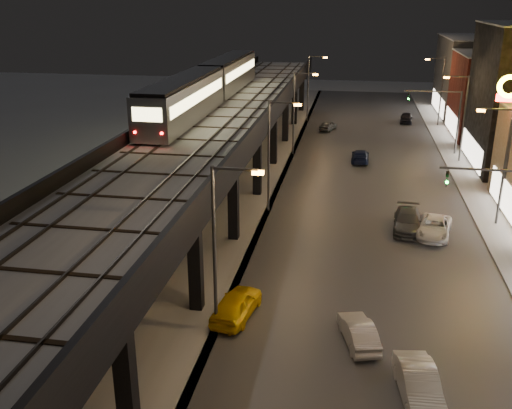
{
  "coord_description": "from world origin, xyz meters",
  "views": [
    {
      "loc": [
        5.78,
        -12.15,
        16.54
      ],
      "look_at": [
        0.39,
        18.89,
        5.0
      ],
      "focal_mm": 40.0,
      "sensor_mm": 36.0,
      "label": 1
    }
  ],
  "objects_px": {
    "subway_train": "(210,84)",
    "car_onc_white": "(407,222)",
    "car_onc_red": "(406,118)",
    "car_onc_silver": "(419,386)",
    "car_taxi": "(236,305)",
    "car_near_white": "(358,333)",
    "car_onc_dark": "(434,228)",
    "car_mid_dark": "(360,156)",
    "car_far_white": "(328,126)"
  },
  "relations": [
    {
      "from": "car_far_white",
      "to": "car_onc_white",
      "type": "xyz_separation_m",
      "value": [
        7.68,
        -33.1,
        0.1
      ]
    },
    {
      "from": "car_onc_white",
      "to": "car_onc_red",
      "type": "bearing_deg",
      "value": 90.34
    },
    {
      "from": "car_taxi",
      "to": "car_onc_silver",
      "type": "xyz_separation_m",
      "value": [
        9.14,
        -5.32,
        -0.03
      ]
    },
    {
      "from": "subway_train",
      "to": "car_taxi",
      "type": "height_order",
      "value": "subway_train"
    },
    {
      "from": "subway_train",
      "to": "car_onc_white",
      "type": "distance_m",
      "value": 24.86
    },
    {
      "from": "car_mid_dark",
      "to": "car_onc_white",
      "type": "relative_size",
      "value": 0.88
    },
    {
      "from": "car_mid_dark",
      "to": "car_onc_dark",
      "type": "height_order",
      "value": "car_onc_dark"
    },
    {
      "from": "car_onc_white",
      "to": "car_onc_red",
      "type": "relative_size",
      "value": 1.24
    },
    {
      "from": "car_near_white",
      "to": "car_onc_red",
      "type": "bearing_deg",
      "value": -112.0
    },
    {
      "from": "car_near_white",
      "to": "car_far_white",
      "type": "bearing_deg",
      "value": -100.64
    },
    {
      "from": "car_far_white",
      "to": "car_onc_silver",
      "type": "xyz_separation_m",
      "value": [
        6.73,
        -52.64,
        0.1
      ]
    },
    {
      "from": "car_onc_silver",
      "to": "car_onc_white",
      "type": "xyz_separation_m",
      "value": [
        0.95,
        19.53,
        -0.0
      ]
    },
    {
      "from": "car_onc_dark",
      "to": "car_onc_red",
      "type": "relative_size",
      "value": 1.19
    },
    {
      "from": "car_taxi",
      "to": "car_onc_silver",
      "type": "distance_m",
      "value": 10.57
    },
    {
      "from": "car_mid_dark",
      "to": "subway_train",
      "type": "bearing_deg",
      "value": 15.29
    },
    {
      "from": "car_mid_dark",
      "to": "car_onc_white",
      "type": "height_order",
      "value": "car_onc_white"
    },
    {
      "from": "car_near_white",
      "to": "car_mid_dark",
      "type": "distance_m",
      "value": 34.06
    },
    {
      "from": "car_onc_red",
      "to": "car_near_white",
      "type": "bearing_deg",
      "value": -91.03
    },
    {
      "from": "subway_train",
      "to": "car_far_white",
      "type": "xyz_separation_m",
      "value": [
        10.99,
        18.58,
        -7.75
      ]
    },
    {
      "from": "car_far_white",
      "to": "car_onc_dark",
      "type": "relative_size",
      "value": 0.77
    },
    {
      "from": "subway_train",
      "to": "car_onc_dark",
      "type": "distance_m",
      "value": 26.75
    },
    {
      "from": "car_onc_silver",
      "to": "car_onc_red",
      "type": "bearing_deg",
      "value": 78.82
    },
    {
      "from": "car_near_white",
      "to": "car_onc_red",
      "type": "xyz_separation_m",
      "value": [
        6.28,
        55.11,
        0.05
      ]
    },
    {
      "from": "subway_train",
      "to": "car_onc_red",
      "type": "relative_size",
      "value": 8.91
    },
    {
      "from": "car_onc_red",
      "to": "car_taxi",
      "type": "bearing_deg",
      "value": -97.97
    },
    {
      "from": "car_mid_dark",
      "to": "car_onc_red",
      "type": "distance_m",
      "value": 21.97
    },
    {
      "from": "car_far_white",
      "to": "car_onc_red",
      "type": "height_order",
      "value": "car_onc_red"
    },
    {
      "from": "car_taxi",
      "to": "car_onc_dark",
      "type": "distance_m",
      "value": 17.97
    },
    {
      "from": "car_near_white",
      "to": "car_onc_silver",
      "type": "bearing_deg",
      "value": 108.01
    },
    {
      "from": "car_taxi",
      "to": "car_mid_dark",
      "type": "height_order",
      "value": "car_taxi"
    },
    {
      "from": "car_onc_silver",
      "to": "car_onc_red",
      "type": "relative_size",
      "value": 1.09
    },
    {
      "from": "car_onc_red",
      "to": "car_far_white",
      "type": "bearing_deg",
      "value": -143.03
    },
    {
      "from": "car_taxi",
      "to": "car_far_white",
      "type": "height_order",
      "value": "car_taxi"
    },
    {
      "from": "subway_train",
      "to": "car_taxi",
      "type": "distance_m",
      "value": 30.95
    },
    {
      "from": "car_taxi",
      "to": "car_mid_dark",
      "type": "distance_m",
      "value": 33.3
    },
    {
      "from": "car_onc_dark",
      "to": "car_onc_red",
      "type": "xyz_separation_m",
      "value": [
        0.89,
        40.28,
        0.02
      ]
    },
    {
      "from": "car_taxi",
      "to": "subway_train",
      "type": "bearing_deg",
      "value": -64.33
    },
    {
      "from": "subway_train",
      "to": "car_far_white",
      "type": "bearing_deg",
      "value": 59.39
    },
    {
      "from": "car_far_white",
      "to": "car_onc_white",
      "type": "distance_m",
      "value": 33.98
    },
    {
      "from": "car_onc_red",
      "to": "car_onc_white",
      "type": "bearing_deg",
      "value": -88.5
    },
    {
      "from": "car_mid_dark",
      "to": "car_onc_silver",
      "type": "bearing_deg",
      "value": 94.69
    },
    {
      "from": "car_onc_silver",
      "to": "car_onc_white",
      "type": "bearing_deg",
      "value": 79.62
    },
    {
      "from": "subway_train",
      "to": "car_far_white",
      "type": "distance_m",
      "value": 22.93
    },
    {
      "from": "subway_train",
      "to": "car_onc_white",
      "type": "relative_size",
      "value": 7.19
    },
    {
      "from": "car_onc_white",
      "to": "car_taxi",
      "type": "bearing_deg",
      "value": -121.05
    },
    {
      "from": "car_onc_silver",
      "to": "car_onc_red",
      "type": "distance_m",
      "value": 59.14
    },
    {
      "from": "car_taxi",
      "to": "car_onc_white",
      "type": "relative_size",
      "value": 0.89
    },
    {
      "from": "car_near_white",
      "to": "car_onc_silver",
      "type": "xyz_separation_m",
      "value": [
        2.59,
        -3.91,
        0.09
      ]
    },
    {
      "from": "car_mid_dark",
      "to": "car_taxi",
      "type": "bearing_deg",
      "value": 79.44
    },
    {
      "from": "car_near_white",
      "to": "car_onc_white",
      "type": "relative_size",
      "value": 0.77
    }
  ]
}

